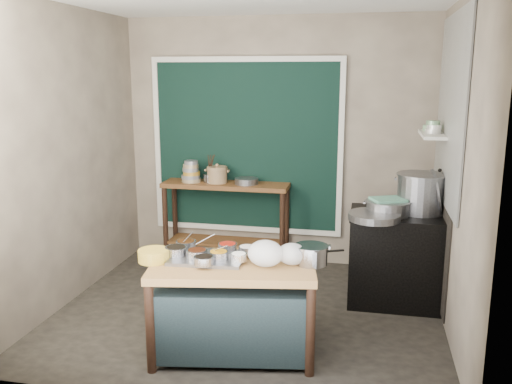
% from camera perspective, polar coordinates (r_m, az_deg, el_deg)
% --- Properties ---
extents(floor, '(3.50, 3.00, 0.02)m').
position_cam_1_polar(floor, '(5.18, -0.82, -12.57)').
color(floor, '#2F2B24').
rests_on(floor, ground).
extents(back_wall, '(3.50, 0.02, 2.80)m').
position_cam_1_polar(back_wall, '(6.22, 2.20, 5.23)').
color(back_wall, gray).
rests_on(back_wall, floor).
extents(left_wall, '(0.02, 3.00, 2.80)m').
position_cam_1_polar(left_wall, '(5.42, -19.37, 3.47)').
color(left_wall, gray).
rests_on(left_wall, floor).
extents(right_wall, '(0.02, 3.00, 2.80)m').
position_cam_1_polar(right_wall, '(4.70, 20.57, 2.11)').
color(right_wall, gray).
rests_on(right_wall, floor).
extents(curtain_panel, '(2.10, 0.02, 1.90)m').
position_cam_1_polar(curtain_panel, '(6.26, -1.03, 4.81)').
color(curtain_panel, black).
rests_on(curtain_panel, back_wall).
extents(curtain_frame, '(2.22, 0.03, 2.02)m').
position_cam_1_polar(curtain_frame, '(6.25, -1.05, 4.80)').
color(curtain_frame, beige).
rests_on(curtain_frame, back_wall).
extents(tile_panel, '(0.02, 1.70, 1.70)m').
position_cam_1_polar(tile_panel, '(5.19, 19.79, 8.08)').
color(tile_panel, '#B2B2AA').
rests_on(tile_panel, right_wall).
extents(soot_patch, '(0.01, 1.30, 1.30)m').
position_cam_1_polar(soot_patch, '(5.48, 18.83, -3.91)').
color(soot_patch, black).
rests_on(soot_patch, right_wall).
extents(wall_shelf, '(0.22, 0.70, 0.03)m').
position_cam_1_polar(wall_shelf, '(5.49, 18.10, 5.77)').
color(wall_shelf, beige).
rests_on(wall_shelf, right_wall).
extents(prep_table, '(1.35, 0.92, 0.75)m').
position_cam_1_polar(prep_table, '(4.34, -2.40, -12.10)').
color(prep_table, olive).
rests_on(prep_table, floor).
extents(back_counter, '(1.45, 0.40, 0.95)m').
position_cam_1_polar(back_counter, '(6.30, -3.16, -3.28)').
color(back_counter, brown).
rests_on(back_counter, floor).
extents(stove_block, '(0.90, 0.68, 0.85)m').
position_cam_1_polar(stove_block, '(5.43, 14.64, -6.84)').
color(stove_block, black).
rests_on(stove_block, floor).
extents(stove_top, '(0.92, 0.69, 0.03)m').
position_cam_1_polar(stove_top, '(5.30, 14.90, -2.34)').
color(stove_top, black).
rests_on(stove_top, stove_block).
extents(condiment_tray, '(0.59, 0.44, 0.03)m').
position_cam_1_polar(condiment_tray, '(4.28, -5.11, -6.91)').
color(condiment_tray, gray).
rests_on(condiment_tray, prep_table).
extents(condiment_bowls, '(0.69, 0.49, 0.07)m').
position_cam_1_polar(condiment_bowls, '(4.28, -5.22, -6.30)').
color(condiment_bowls, gray).
rests_on(condiment_bowls, condiment_tray).
extents(yellow_basin, '(0.30, 0.30, 0.09)m').
position_cam_1_polar(yellow_basin, '(4.29, -10.72, -6.58)').
color(yellow_basin, gold).
rests_on(yellow_basin, prep_table).
extents(saucepan, '(0.36, 0.36, 0.15)m').
position_cam_1_polar(saucepan, '(4.17, 5.84, -6.56)').
color(saucepan, gray).
rests_on(saucepan, prep_table).
extents(plastic_bag_a, '(0.33, 0.30, 0.20)m').
position_cam_1_polar(plastic_bag_a, '(4.09, 1.01, -6.47)').
color(plastic_bag_a, white).
rests_on(plastic_bag_a, prep_table).
extents(plastic_bag_b, '(0.28, 0.26, 0.17)m').
position_cam_1_polar(plastic_bag_b, '(4.14, 3.81, -6.53)').
color(plastic_bag_b, white).
rests_on(plastic_bag_b, prep_table).
extents(bowl_stack, '(0.22, 0.22, 0.25)m').
position_cam_1_polar(bowl_stack, '(6.27, -6.84, 2.04)').
color(bowl_stack, tan).
rests_on(bowl_stack, back_counter).
extents(utensil_cup, '(0.19, 0.19, 0.10)m').
position_cam_1_polar(utensil_cup, '(6.23, -4.80, 1.47)').
color(utensil_cup, gray).
rests_on(utensil_cup, back_counter).
extents(ceramic_crock, '(0.26, 0.26, 0.17)m').
position_cam_1_polar(ceramic_crock, '(6.20, -4.11, 1.75)').
color(ceramic_crock, '#8B6C4C').
rests_on(ceramic_crock, back_counter).
extents(wide_bowl, '(0.36, 0.36, 0.07)m').
position_cam_1_polar(wide_bowl, '(6.12, -1.00, 1.15)').
color(wide_bowl, gray).
rests_on(wide_bowl, back_counter).
extents(stock_pot, '(0.49, 0.49, 0.37)m').
position_cam_1_polar(stock_pot, '(5.35, 16.98, -0.12)').
color(stock_pot, gray).
rests_on(stock_pot, stove_top).
extents(pot_lid, '(0.12, 0.44, 0.43)m').
position_cam_1_polar(pot_lid, '(5.34, 18.42, 0.06)').
color(pot_lid, gray).
rests_on(pot_lid, stove_top).
extents(steamer, '(0.47, 0.47, 0.14)m').
position_cam_1_polar(steamer, '(5.19, 13.69, -1.62)').
color(steamer, gray).
rests_on(steamer, stove_top).
extents(green_cloth, '(0.36, 0.33, 0.02)m').
position_cam_1_polar(green_cloth, '(5.18, 13.74, -0.76)').
color(green_cloth, '#518867').
rests_on(green_cloth, steamer).
extents(shallow_pan, '(0.57, 0.57, 0.06)m').
position_cam_1_polar(shallow_pan, '(5.00, 12.34, -2.53)').
color(shallow_pan, gray).
rests_on(shallow_pan, stove_top).
extents(shelf_bowl_stack, '(0.15, 0.15, 0.12)m').
position_cam_1_polar(shelf_bowl_stack, '(5.46, 18.17, 6.49)').
color(shelf_bowl_stack, silver).
rests_on(shelf_bowl_stack, wall_shelf).
extents(shelf_bowl_green, '(0.19, 0.19, 0.05)m').
position_cam_1_polar(shelf_bowl_green, '(5.72, 17.89, 6.45)').
color(shelf_bowl_green, gray).
rests_on(shelf_bowl_green, wall_shelf).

